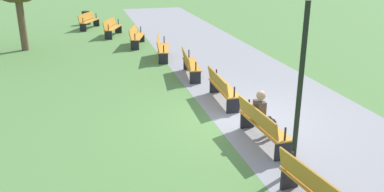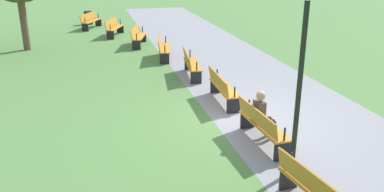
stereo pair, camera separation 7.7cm
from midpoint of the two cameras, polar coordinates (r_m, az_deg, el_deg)
name	(u,v)px [view 1 (the left image)]	position (r m, az deg, el deg)	size (l,w,h in m)	color
ground_plane	(242,120)	(10.80, 6.88, -3.35)	(120.00, 120.00, 0.00)	#5B8C47
path_paving	(292,114)	(11.40, 13.76, -2.51)	(45.52, 4.49, 0.01)	#939399
bench_0	(88,20)	(24.33, -14.52, 10.30)	(1.90, 1.26, 0.89)	orange
bench_1	(112,27)	(21.85, -11.35, 9.53)	(1.93, 1.13, 0.89)	orange
bench_2	(136,36)	(19.35, -8.01, 8.43)	(1.94, 1.00, 0.89)	orange
bench_3	(162,47)	(16.83, -4.43, 6.87)	(1.94, 0.85, 0.89)	orange
bench_4	(190,63)	(14.32, -0.49, 4.63)	(1.93, 0.71, 0.89)	orange
bench_5	(222,87)	(11.82, 4.03, 1.29)	(1.90, 0.55, 0.89)	orange
bench_6	(262,124)	(9.40, 9.58, -3.95)	(1.90, 0.55, 0.89)	orange
bench_7	(319,191)	(7.15, 17.22, -12.76)	(1.93, 0.71, 0.89)	orange
person_seated	(263,113)	(9.60, 9.74, -2.41)	(0.33, 0.53, 1.20)	#4C4238
lamp_post	(304,45)	(7.60, 15.27, 6.94)	(0.32, 0.32, 3.72)	black
trash_bin	(86,18)	(25.87, -14.82, 10.63)	(0.49, 0.49, 0.80)	black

